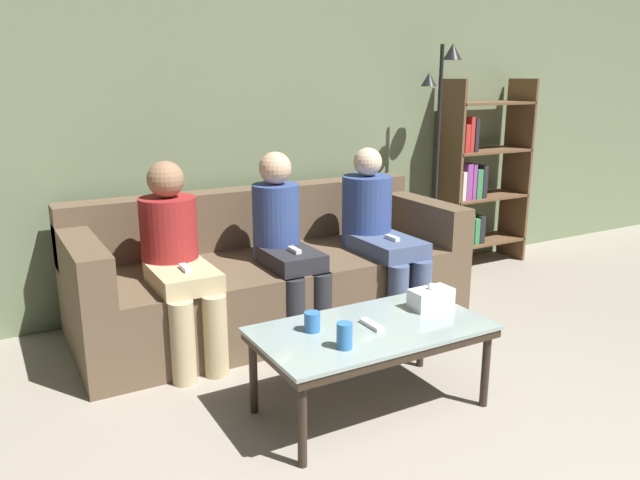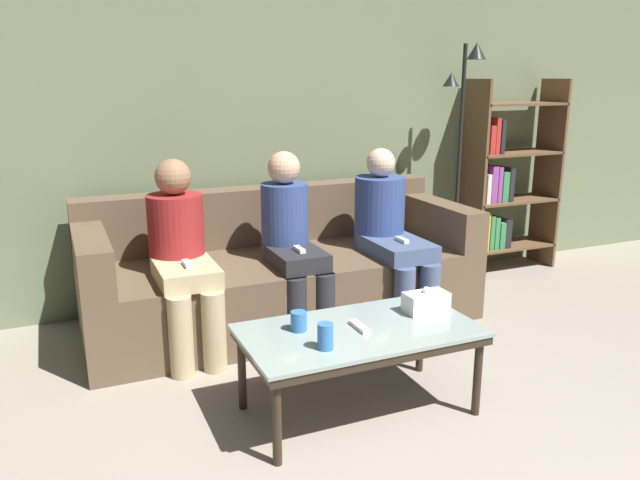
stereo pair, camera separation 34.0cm
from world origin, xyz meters
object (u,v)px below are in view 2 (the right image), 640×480
bookshelf (501,185)px  seated_person_mid_right (389,229)px  coffee_table (359,337)px  seated_person_left_end (181,251)px  cup_near_right (325,336)px  couch (280,274)px  game_remote (359,327)px  tissue_box (426,302)px  cup_near_left (299,321)px  standing_lamp (461,140)px  seated_person_mid_left (291,239)px

bookshelf → seated_person_mid_right: (-1.37, -0.56, -0.11)m
coffee_table → seated_person_left_end: size_ratio=0.99×
seated_person_left_end → cup_near_right: bearing=-72.4°
couch → seated_person_left_end: 0.77m
game_remote → tissue_box: bearing=8.8°
couch → cup_near_left: 1.23m
game_remote → seated_person_left_end: 1.22m
tissue_box → seated_person_mid_right: bearing=71.0°
standing_lamp → seated_person_mid_right: 1.07m
bookshelf → standing_lamp: 0.67m
cup_near_left → standing_lamp: (1.85, 1.37, 0.64)m
cup_near_right → standing_lamp: bearing=41.3°
couch → seated_person_mid_right: size_ratio=2.23×
seated_person_left_end → seated_person_mid_right: (1.36, -0.01, -0.00)m
cup_near_right → seated_person_mid_left: size_ratio=0.10×
couch → game_remote: (-0.06, -1.27, 0.13)m
tissue_box → seated_person_mid_right: size_ratio=0.20×
coffee_table → tissue_box: tissue_box is taller
bookshelf → seated_person_mid_left: (-2.05, -0.55, -0.11)m
cup_near_left → seated_person_mid_right: seated_person_mid_right is taller
couch → standing_lamp: 1.73m
cup_near_left → seated_person_mid_left: 1.02m
game_remote → bookshelf: (2.11, 1.60, 0.28)m
coffee_table → seated_person_left_end: 1.23m
couch → bookshelf: bearing=9.2°
cup_near_left → game_remote: cup_near_left is taller
game_remote → cup_near_left: bearing=161.2°
bookshelf → seated_person_mid_left: size_ratio=1.37×
cup_near_left → seated_person_mid_left: seated_person_mid_left is taller
couch → seated_person_mid_right: seated_person_mid_right is taller
cup_near_right → seated_person_mid_right: (0.98, 1.18, 0.12)m
bookshelf → couch: bearing=-170.8°
cup_near_left → game_remote: size_ratio=0.62×
cup_near_left → standing_lamp: standing_lamp is taller
seated_person_left_end → game_remote: bearing=-59.5°
couch → seated_person_mid_right: (0.68, -0.23, 0.29)m
coffee_table → seated_person_mid_left: bearing=86.6°
couch → cup_near_right: couch is taller
cup_near_right → cup_near_left: bearing=97.8°
cup_near_right → standing_lamp: 2.50m
cup_near_right → bookshelf: bearing=36.6°
cup_near_right → tissue_box: bearing=17.6°
game_remote → seated_person_mid_right: seated_person_mid_right is taller
cup_near_right → seated_person_left_end: seated_person_left_end is taller
game_remote → bookshelf: bearing=37.2°
seated_person_mid_left → bookshelf: bearing=15.1°
cup_near_left → cup_near_right: bearing=-82.2°
standing_lamp → seated_person_mid_right: standing_lamp is taller
tissue_box → bookshelf: (1.70, 1.54, 0.24)m
seated_person_mid_right → coffee_table: bearing=-125.5°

